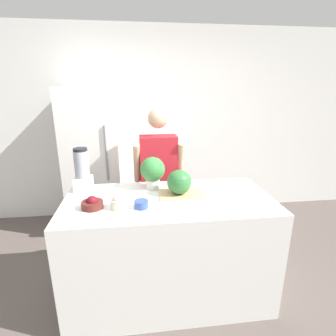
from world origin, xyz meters
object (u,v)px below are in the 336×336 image
Objects in this scene: person at (159,180)px; refrigerator at (94,161)px; bowl_cherries at (92,204)px; watermelon at (179,182)px; bowl_cream at (120,202)px; potted_plant at (153,171)px; blender at (82,172)px; bowl_small_blue at (141,204)px.

refrigerator is at bearing 142.64° from person.
refrigerator is 0.97m from person.
bowl_cherries is (-0.58, -0.86, 0.15)m from person.
watermelon reaches higher than bowl_cream.
potted_plant reaches higher than bowl_cherries.
bowl_cherries is 0.43× the size of blender.
person is at bearing -37.36° from refrigerator.
bowl_cream is 0.49m from potted_plant.
watermelon is at bearing 13.53° from bowl_cherries.
bowl_cream is at bearing -125.59° from potted_plant.
watermelon is (0.11, -0.70, 0.23)m from person.
bowl_small_blue is at bearing -103.19° from person.
bowl_cream is at bearing -112.58° from person.
bowl_small_blue is (0.37, -0.04, -0.01)m from bowl_cherries.
refrigerator is 1.54m from bowl_cream.
refrigerator is at bearing 93.36° from blender.
person is 0.74m from watermelon.
potted_plant reaches higher than bowl_cream.
bowl_small_blue is 0.37× the size of potted_plant.
bowl_cherries is at bearing -166.47° from watermelon.
watermelon is 0.71× the size of potted_plant.
person reaches higher than potted_plant.
refrigerator is 4.78× the size of blender.
blender is (-0.82, 0.22, 0.06)m from watermelon.
bowl_small_blue is (0.16, -0.01, -0.03)m from bowl_cream.
blender is at bearing 108.63° from bowl_cherries.
blender is (-0.34, 0.42, 0.12)m from bowl_cream.
watermelon is 1.59× the size of bowl_cream.
bowl_cherries reaches higher than bowl_small_blue.
potted_plant is at bearing -58.45° from refrigerator.
bowl_cream is (-0.49, -0.20, -0.06)m from watermelon.
refrigerator is 1.47m from bowl_cherries.
bowl_cherries is at bearing -71.37° from blender.
person is at bearing 79.28° from potted_plant.
blender reaches higher than bowl_cherries.
potted_plant reaches higher than bowl_small_blue.
bowl_cream is 0.34× the size of blender.
refrigerator is at bearing 124.54° from watermelon.
refrigerator is 14.08× the size of bowl_cream.
refrigerator reaches higher than person.
potted_plant is (-0.10, -0.51, 0.27)m from person.
person reaches higher than watermelon.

